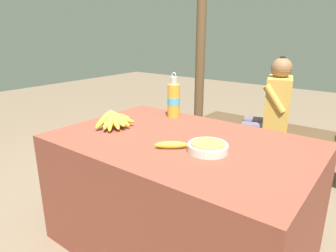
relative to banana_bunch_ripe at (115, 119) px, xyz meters
name	(u,v)px	position (x,y,z in m)	size (l,w,h in m)	color
ground_plane	(179,243)	(0.44, 0.08, -0.75)	(12.00, 12.00, 0.00)	#75604C
market_counter	(180,194)	(0.44, 0.08, -0.41)	(1.43, 0.94, 0.69)	brown
banana_bunch_ripe	(115,119)	(0.00, 0.00, 0.00)	(0.17, 0.27, 0.13)	#4C381E
serving_bowl	(208,147)	(0.65, 0.01, -0.03)	(0.20, 0.20, 0.05)	silver
water_bottle	(174,100)	(0.14, 0.43, 0.06)	(0.09, 0.09, 0.31)	gold
loose_banana_front	(171,145)	(0.48, -0.06, -0.04)	(0.16, 0.14, 0.04)	gold
wooden_bench	(285,136)	(0.63, 1.47, -0.39)	(1.58, 0.32, 0.44)	#4C3823
seated_vendor	(271,107)	(0.49, 1.42, -0.13)	(0.46, 0.43, 1.07)	#564C60
support_post_near	(201,41)	(-0.49, 1.79, 0.41)	(0.11, 0.11, 2.32)	brown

